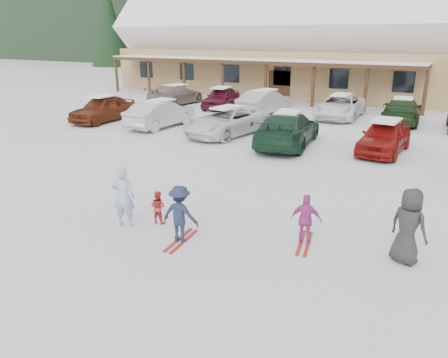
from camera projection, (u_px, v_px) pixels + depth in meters
The scene contains 21 objects.
ground at pixel (197, 222), 11.91m from camera, with size 160.00×160.00×0.00m, color silver.
day_lodge at pixel (281, 45), 38.00m from camera, with size 29.12×12.50×10.38m.
conifer_0 at pixel (141, 26), 46.98m from camera, with size 4.40×4.40×10.20m.
conifer_2 at pixel (175, 19), 58.41m from camera, with size 5.28×5.28×12.24m.
adult_skier at pixel (123, 197), 11.43m from camera, with size 0.60×0.39×1.65m, color #91B0CB.
toddler_red at pixel (158, 207), 11.75m from camera, with size 0.44×0.34×0.91m, color #B72B28.
child_navy at pixel (180, 214), 10.58m from camera, with size 0.94×0.54×1.45m, color #1A243E.
skis_child_navy at pixel (181, 241), 10.81m from camera, with size 0.20×1.40×0.03m, color #A22317.
child_magenta at pixel (306, 220), 10.47m from camera, with size 0.75×0.31×1.28m, color #AE338D.
skis_child_magenta at pixel (304, 243), 10.67m from camera, with size 0.20×1.40×0.03m, color #A22317.
bystander_dark at pixel (408, 226), 9.57m from camera, with size 0.85×0.55×1.75m, color #28282B.
parked_car_0 at pixel (103, 109), 25.42m from camera, with size 1.76×4.38×1.49m, color #602712.
parked_car_1 at pixel (160, 114), 23.83m from camera, with size 1.56×4.48×1.48m, color #B2B3B8.
parked_car_2 at pixel (227, 121), 22.01m from camera, with size 2.33×5.06×1.41m, color white.
parked_car_3 at pixel (288, 129), 19.84m from camera, with size 2.18×5.35×1.55m, color #153622.
parked_car_4 at pixel (385, 137), 18.67m from camera, with size 1.68×4.17×1.42m, color maroon.
parked_car_7 at pixel (176, 95), 31.61m from camera, with size 1.98×4.86×1.41m, color gray.
parked_car_8 at pixel (221, 98), 30.07m from camera, with size 1.67×4.15×1.41m, color #571324.
parked_car_9 at pixel (265, 102), 27.92m from camera, with size 1.60×4.59×1.51m, color #A1A0A5.
parked_car_10 at pixel (340, 106), 26.51m from camera, with size 2.35×5.10×1.42m, color white.
parked_car_11 at pixel (402, 111), 24.93m from camera, with size 2.00×4.92×1.43m, color #1B3517.
Camera 1 is at (5.96, -9.19, 4.88)m, focal length 35.00 mm.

